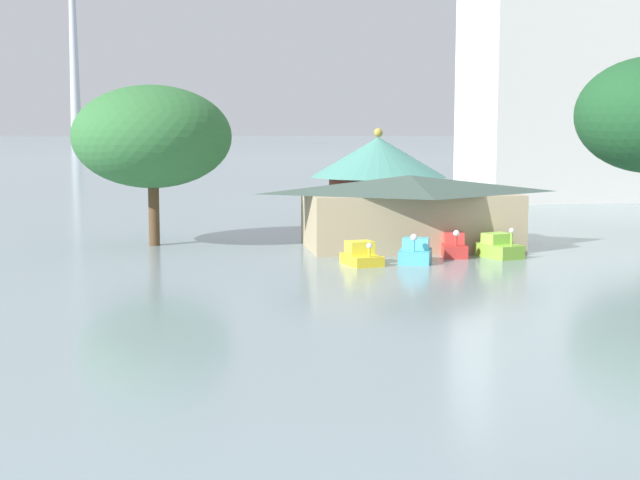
{
  "coord_description": "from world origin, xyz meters",
  "views": [
    {
      "loc": [
        -6.8,
        -10.18,
        7.36
      ],
      "look_at": [
        -2.1,
        22.15,
        3.29
      ],
      "focal_mm": 50.05,
      "sensor_mm": 36.0,
      "label": 1
    }
  ],
  "objects_px": {
    "pedal_boat_lime": "(499,248)",
    "pedal_boat_cyan": "(415,253)",
    "pedal_boat_yellow": "(361,255)",
    "background_building_block": "(589,70)",
    "green_roof_pavilion": "(378,174)",
    "pedal_boat_red": "(454,247)",
    "boathouse": "(409,210)",
    "shoreline_tree_tall_left": "(152,137)"
  },
  "relations": [
    {
      "from": "boathouse",
      "to": "background_building_block",
      "type": "height_order",
      "value": "background_building_block"
    },
    {
      "from": "shoreline_tree_tall_left",
      "to": "green_roof_pavilion",
      "type": "bearing_deg",
      "value": 30.86
    },
    {
      "from": "boathouse",
      "to": "shoreline_tree_tall_left",
      "type": "height_order",
      "value": "shoreline_tree_tall_left"
    },
    {
      "from": "pedal_boat_yellow",
      "to": "pedal_boat_red",
      "type": "height_order",
      "value": "pedal_boat_red"
    },
    {
      "from": "pedal_boat_lime",
      "to": "pedal_boat_cyan",
      "type": "bearing_deg",
      "value": -96.36
    },
    {
      "from": "pedal_boat_cyan",
      "to": "pedal_boat_lime",
      "type": "distance_m",
      "value": 5.44
    },
    {
      "from": "pedal_boat_cyan",
      "to": "pedal_boat_red",
      "type": "distance_m",
      "value": 3.38
    },
    {
      "from": "green_roof_pavilion",
      "to": "shoreline_tree_tall_left",
      "type": "relative_size",
      "value": 1.03
    },
    {
      "from": "pedal_boat_lime",
      "to": "boathouse",
      "type": "height_order",
      "value": "boathouse"
    },
    {
      "from": "pedal_boat_cyan",
      "to": "green_roof_pavilion",
      "type": "bearing_deg",
      "value": -166.42
    },
    {
      "from": "pedal_boat_red",
      "to": "background_building_block",
      "type": "distance_m",
      "value": 50.35
    },
    {
      "from": "shoreline_tree_tall_left",
      "to": "background_building_block",
      "type": "distance_m",
      "value": 55.53
    },
    {
      "from": "background_building_block",
      "to": "boathouse",
      "type": "bearing_deg",
      "value": -127.93
    },
    {
      "from": "pedal_boat_lime",
      "to": "background_building_block",
      "type": "xyz_separation_m",
      "value": [
        24.19,
        41.32,
        12.97
      ]
    },
    {
      "from": "pedal_boat_cyan",
      "to": "boathouse",
      "type": "xyz_separation_m",
      "value": [
        1.18,
        6.27,
        1.81
      ]
    },
    {
      "from": "pedal_boat_red",
      "to": "pedal_boat_lime",
      "type": "xyz_separation_m",
      "value": [
        2.49,
        -0.64,
        -0.0
      ]
    },
    {
      "from": "shoreline_tree_tall_left",
      "to": "background_building_block",
      "type": "relative_size",
      "value": 0.37
    },
    {
      "from": "pedal_boat_yellow",
      "to": "boathouse",
      "type": "xyz_separation_m",
      "value": [
        4.3,
        6.53,
        1.87
      ]
    },
    {
      "from": "pedal_boat_lime",
      "to": "shoreline_tree_tall_left",
      "type": "distance_m",
      "value": 22.49
    },
    {
      "from": "pedal_boat_red",
      "to": "green_roof_pavilion",
      "type": "distance_m",
      "value": 17.91
    },
    {
      "from": "background_building_block",
      "to": "green_roof_pavilion",
      "type": "bearing_deg",
      "value": -139.96
    },
    {
      "from": "pedal_boat_red",
      "to": "boathouse",
      "type": "distance_m",
      "value": 4.98
    },
    {
      "from": "pedal_boat_yellow",
      "to": "pedal_boat_red",
      "type": "bearing_deg",
      "value": 98.09
    },
    {
      "from": "pedal_boat_red",
      "to": "pedal_boat_yellow",
      "type": "bearing_deg",
      "value": -60.27
    },
    {
      "from": "pedal_boat_lime",
      "to": "green_roof_pavilion",
      "type": "relative_size",
      "value": 0.28
    },
    {
      "from": "boathouse",
      "to": "background_building_block",
      "type": "relative_size",
      "value": 0.51
    },
    {
      "from": "pedal_boat_yellow",
      "to": "pedal_boat_lime",
      "type": "relative_size",
      "value": 0.96
    },
    {
      "from": "pedal_boat_yellow",
      "to": "shoreline_tree_tall_left",
      "type": "relative_size",
      "value": 0.28
    },
    {
      "from": "boathouse",
      "to": "shoreline_tree_tall_left",
      "type": "xyz_separation_m",
      "value": [
        -15.83,
        3.27,
        4.53
      ]
    },
    {
      "from": "green_roof_pavilion",
      "to": "shoreline_tree_tall_left",
      "type": "xyz_separation_m",
      "value": [
        -16.63,
        -9.94,
        2.96
      ]
    },
    {
      "from": "background_building_block",
      "to": "pedal_boat_yellow",
      "type": "bearing_deg",
      "value": -127.26
    },
    {
      "from": "pedal_boat_lime",
      "to": "green_roof_pavilion",
      "type": "distance_m",
      "value": 18.81
    },
    {
      "from": "green_roof_pavilion",
      "to": "background_building_block",
      "type": "bearing_deg",
      "value": 40.04
    },
    {
      "from": "green_roof_pavilion",
      "to": "pedal_boat_yellow",
      "type": "bearing_deg",
      "value": -104.48
    },
    {
      "from": "shoreline_tree_tall_left",
      "to": "pedal_boat_yellow",
      "type": "bearing_deg",
      "value": -40.35
    },
    {
      "from": "pedal_boat_yellow",
      "to": "pedal_boat_cyan",
      "type": "relative_size",
      "value": 1.02
    },
    {
      "from": "pedal_boat_yellow",
      "to": "shoreline_tree_tall_left",
      "type": "height_order",
      "value": "shoreline_tree_tall_left"
    },
    {
      "from": "shoreline_tree_tall_left",
      "to": "background_building_block",
      "type": "height_order",
      "value": "background_building_block"
    },
    {
      "from": "pedal_boat_red",
      "to": "green_roof_pavilion",
      "type": "height_order",
      "value": "green_roof_pavilion"
    },
    {
      "from": "pedal_boat_yellow",
      "to": "boathouse",
      "type": "distance_m",
      "value": 8.03
    },
    {
      "from": "boathouse",
      "to": "shoreline_tree_tall_left",
      "type": "relative_size",
      "value": 1.36
    },
    {
      "from": "pedal_boat_lime",
      "to": "boathouse",
      "type": "distance_m",
      "value": 6.72
    }
  ]
}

